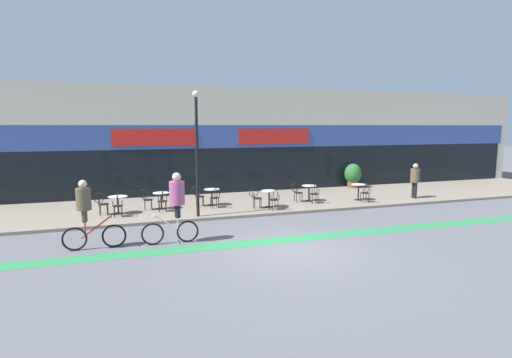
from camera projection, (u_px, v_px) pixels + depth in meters
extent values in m
plane|color=#5B5B60|center=(293.00, 251.00, 11.86)|extent=(120.00, 120.00, 0.00)
cube|color=gray|center=(231.00, 204.00, 18.68)|extent=(40.00, 5.50, 0.12)
cube|color=beige|center=(209.00, 140.00, 22.78)|extent=(40.00, 4.00, 5.71)
cube|color=black|center=(217.00, 171.00, 21.13)|extent=(38.80, 0.10, 2.40)
cube|color=#334C93|center=(217.00, 137.00, 20.91)|extent=(39.20, 0.14, 1.20)
cube|color=red|center=(154.00, 137.00, 19.85)|extent=(4.09, 0.08, 0.84)
cube|color=red|center=(274.00, 136.00, 21.84)|extent=(4.09, 0.08, 0.84)
cube|color=#2D844C|center=(279.00, 240.00, 12.93)|extent=(36.00, 0.70, 0.01)
cylinder|color=black|center=(119.00, 214.00, 16.27)|extent=(0.42, 0.42, 0.02)
cylinder|color=black|center=(118.00, 205.00, 16.22)|extent=(0.07, 0.07, 0.70)
cylinder|color=silver|center=(118.00, 197.00, 16.17)|extent=(0.76, 0.76, 0.02)
cylinder|color=black|center=(162.00, 209.00, 17.24)|extent=(0.38, 0.38, 0.02)
cylinder|color=black|center=(161.00, 201.00, 17.19)|extent=(0.07, 0.07, 0.69)
cylinder|color=silver|center=(161.00, 193.00, 17.15)|extent=(0.70, 0.70, 0.02)
cylinder|color=black|center=(212.00, 205.00, 18.02)|extent=(0.39, 0.39, 0.02)
cylinder|color=black|center=(212.00, 197.00, 17.97)|extent=(0.07, 0.07, 0.72)
cylinder|color=silver|center=(212.00, 189.00, 17.92)|extent=(0.70, 0.70, 0.02)
cylinder|color=black|center=(269.00, 207.00, 17.57)|extent=(0.39, 0.39, 0.02)
cylinder|color=black|center=(269.00, 199.00, 17.52)|extent=(0.07, 0.07, 0.72)
cylinder|color=silver|center=(269.00, 191.00, 17.47)|extent=(0.71, 0.71, 0.02)
cylinder|color=black|center=(309.00, 201.00, 19.03)|extent=(0.38, 0.38, 0.02)
cylinder|color=black|center=(309.00, 194.00, 18.98)|extent=(0.07, 0.07, 0.73)
cylinder|color=silver|center=(309.00, 186.00, 18.93)|extent=(0.69, 0.69, 0.02)
cylinder|color=black|center=(358.00, 200.00, 19.29)|extent=(0.38, 0.38, 0.02)
cylinder|color=black|center=(358.00, 192.00, 19.25)|extent=(0.07, 0.07, 0.75)
cylinder|color=silver|center=(359.00, 184.00, 19.19)|extent=(0.69, 0.69, 0.02)
cylinder|color=black|center=(118.00, 206.00, 15.69)|extent=(0.41, 0.41, 0.03)
cylinder|color=black|center=(115.00, 211.00, 15.82)|extent=(0.03, 0.03, 0.42)
cylinder|color=black|center=(122.00, 211.00, 15.89)|extent=(0.03, 0.03, 0.42)
cylinder|color=black|center=(114.00, 212.00, 15.55)|extent=(0.03, 0.03, 0.42)
cylinder|color=black|center=(122.00, 212.00, 15.63)|extent=(0.03, 0.03, 0.42)
torus|color=black|center=(117.00, 200.00, 15.50)|extent=(0.04, 0.41, 0.41)
cylinder|color=black|center=(113.00, 204.00, 15.47)|extent=(0.03, 0.03, 0.23)
cylinder|color=black|center=(122.00, 203.00, 15.56)|extent=(0.03, 0.03, 0.23)
cylinder|color=black|center=(104.00, 204.00, 16.04)|extent=(0.43, 0.43, 0.03)
cylinder|color=black|center=(108.00, 209.00, 16.24)|extent=(0.03, 0.03, 0.42)
cylinder|color=black|center=(107.00, 210.00, 15.97)|extent=(0.03, 0.03, 0.42)
cylinder|color=black|center=(101.00, 209.00, 16.17)|extent=(0.03, 0.03, 0.42)
cylinder|color=black|center=(100.00, 211.00, 15.90)|extent=(0.03, 0.03, 0.42)
torus|color=black|center=(99.00, 198.00, 15.96)|extent=(0.41, 0.06, 0.41)
cylinder|color=black|center=(100.00, 201.00, 16.15)|extent=(0.03, 0.03, 0.23)
cylinder|color=black|center=(98.00, 202.00, 15.82)|extent=(0.03, 0.03, 0.23)
cylinder|color=black|center=(162.00, 201.00, 16.66)|extent=(0.40, 0.40, 0.03)
cylinder|color=black|center=(159.00, 206.00, 16.79)|extent=(0.03, 0.03, 0.42)
cylinder|color=black|center=(166.00, 206.00, 16.87)|extent=(0.03, 0.03, 0.42)
cylinder|color=black|center=(159.00, 207.00, 16.52)|extent=(0.03, 0.03, 0.42)
cylinder|color=black|center=(166.00, 207.00, 16.60)|extent=(0.03, 0.03, 0.42)
torus|color=black|center=(163.00, 196.00, 16.47)|extent=(0.03, 0.41, 0.41)
cylinder|color=black|center=(158.00, 199.00, 16.44)|extent=(0.03, 0.03, 0.23)
cylinder|color=black|center=(167.00, 199.00, 16.54)|extent=(0.03, 0.03, 0.23)
cylinder|color=black|center=(148.00, 200.00, 17.01)|extent=(0.41, 0.41, 0.03)
cylinder|color=black|center=(151.00, 204.00, 17.21)|extent=(0.03, 0.03, 0.42)
cylinder|color=black|center=(152.00, 205.00, 16.95)|extent=(0.03, 0.03, 0.42)
cylinder|color=black|center=(145.00, 204.00, 17.13)|extent=(0.03, 0.03, 0.42)
cylinder|color=black|center=(145.00, 206.00, 16.87)|extent=(0.03, 0.03, 0.42)
torus|color=black|center=(144.00, 194.00, 16.93)|extent=(0.41, 0.04, 0.41)
cylinder|color=black|center=(144.00, 196.00, 17.11)|extent=(0.03, 0.03, 0.23)
cylinder|color=black|center=(144.00, 198.00, 16.78)|extent=(0.03, 0.03, 0.23)
cylinder|color=black|center=(215.00, 198.00, 17.44)|extent=(0.45, 0.45, 0.03)
cylinder|color=black|center=(211.00, 203.00, 17.54)|extent=(0.03, 0.03, 0.42)
cylinder|color=black|center=(217.00, 202.00, 17.66)|extent=(0.03, 0.03, 0.42)
cylinder|color=black|center=(213.00, 204.00, 17.29)|extent=(0.03, 0.03, 0.42)
cylinder|color=black|center=(219.00, 203.00, 17.41)|extent=(0.03, 0.03, 0.42)
torus|color=black|center=(216.00, 193.00, 17.26)|extent=(0.08, 0.41, 0.41)
cylinder|color=black|center=(212.00, 196.00, 17.20)|extent=(0.03, 0.03, 0.23)
cylinder|color=black|center=(220.00, 195.00, 17.35)|extent=(0.03, 0.03, 0.23)
cylinder|color=black|center=(200.00, 196.00, 17.79)|extent=(0.43, 0.43, 0.03)
cylinder|color=black|center=(203.00, 201.00, 17.99)|extent=(0.03, 0.03, 0.42)
cylinder|color=black|center=(203.00, 202.00, 17.72)|extent=(0.03, 0.03, 0.42)
cylinder|color=black|center=(196.00, 201.00, 17.92)|extent=(0.03, 0.03, 0.42)
cylinder|color=black|center=(197.00, 202.00, 17.65)|extent=(0.03, 0.03, 0.42)
torus|color=black|center=(196.00, 191.00, 17.71)|extent=(0.41, 0.06, 0.41)
cylinder|color=black|center=(196.00, 193.00, 17.90)|extent=(0.03, 0.03, 0.23)
cylinder|color=black|center=(196.00, 194.00, 17.57)|extent=(0.03, 0.03, 0.23)
cylinder|color=black|center=(274.00, 200.00, 16.99)|extent=(0.44, 0.44, 0.03)
cylinder|color=black|center=(269.00, 205.00, 17.09)|extent=(0.03, 0.03, 0.42)
cylinder|color=black|center=(275.00, 204.00, 17.21)|extent=(0.03, 0.03, 0.42)
cylinder|color=black|center=(272.00, 206.00, 16.84)|extent=(0.03, 0.03, 0.42)
cylinder|color=black|center=(278.00, 205.00, 16.96)|extent=(0.03, 0.03, 0.42)
torus|color=black|center=(276.00, 194.00, 16.81)|extent=(0.07, 0.41, 0.41)
cylinder|color=black|center=(272.00, 198.00, 16.75)|extent=(0.03, 0.03, 0.23)
cylinder|color=black|center=(279.00, 197.00, 16.90)|extent=(0.03, 0.03, 0.23)
cylinder|color=black|center=(257.00, 198.00, 17.34)|extent=(0.45, 0.45, 0.03)
cylinder|color=black|center=(260.00, 203.00, 17.53)|extent=(0.03, 0.03, 0.42)
cylinder|color=black|center=(261.00, 204.00, 17.26)|extent=(0.03, 0.03, 0.42)
cylinder|color=black|center=(254.00, 203.00, 17.48)|extent=(0.03, 0.03, 0.42)
cylinder|color=black|center=(255.00, 204.00, 17.21)|extent=(0.03, 0.03, 0.42)
torus|color=black|center=(253.00, 192.00, 17.27)|extent=(0.41, 0.08, 0.41)
cylinder|color=black|center=(253.00, 195.00, 17.46)|extent=(0.03, 0.03, 0.23)
cylinder|color=black|center=(254.00, 196.00, 17.13)|extent=(0.03, 0.03, 0.23)
cylinder|color=black|center=(314.00, 194.00, 18.45)|extent=(0.44, 0.44, 0.03)
cylinder|color=black|center=(310.00, 198.00, 18.59)|extent=(0.03, 0.03, 0.42)
cylinder|color=black|center=(316.00, 198.00, 18.65)|extent=(0.03, 0.03, 0.42)
cylinder|color=black|center=(312.00, 199.00, 18.32)|extent=(0.03, 0.03, 0.42)
cylinder|color=black|center=(318.00, 199.00, 18.38)|extent=(0.03, 0.03, 0.42)
torus|color=black|center=(316.00, 189.00, 18.25)|extent=(0.07, 0.41, 0.41)
cylinder|color=black|center=(312.00, 192.00, 18.23)|extent=(0.03, 0.03, 0.23)
cylinder|color=black|center=(319.00, 192.00, 18.31)|extent=(0.03, 0.03, 0.23)
cylinder|color=black|center=(298.00, 193.00, 18.80)|extent=(0.42, 0.42, 0.03)
cylinder|color=black|center=(300.00, 197.00, 19.00)|extent=(0.03, 0.03, 0.42)
cylinder|color=black|center=(302.00, 198.00, 18.73)|extent=(0.03, 0.03, 0.42)
cylinder|color=black|center=(294.00, 197.00, 18.93)|extent=(0.03, 0.03, 0.42)
cylinder|color=black|center=(297.00, 198.00, 18.66)|extent=(0.03, 0.03, 0.42)
torus|color=black|center=(295.00, 187.00, 18.72)|extent=(0.41, 0.05, 0.41)
cylinder|color=black|center=(294.00, 190.00, 18.90)|extent=(0.03, 0.03, 0.23)
cylinder|color=black|center=(296.00, 191.00, 18.57)|extent=(0.03, 0.03, 0.23)
cylinder|color=black|center=(365.00, 193.00, 18.72)|extent=(0.45, 0.45, 0.03)
cylinder|color=black|center=(361.00, 197.00, 18.86)|extent=(0.03, 0.03, 0.42)
cylinder|color=black|center=(366.00, 197.00, 18.91)|extent=(0.03, 0.03, 0.42)
cylinder|color=black|center=(363.00, 198.00, 18.59)|extent=(0.03, 0.03, 0.42)
cylinder|color=black|center=(369.00, 198.00, 18.64)|extent=(0.03, 0.03, 0.42)
torus|color=black|center=(367.00, 188.00, 18.52)|extent=(0.08, 0.41, 0.41)
cylinder|color=black|center=(363.00, 191.00, 18.51)|extent=(0.03, 0.03, 0.23)
cylinder|color=black|center=(370.00, 191.00, 18.57)|extent=(0.03, 0.03, 0.23)
cylinder|color=brown|center=(353.00, 184.00, 23.21)|extent=(0.60, 0.60, 0.40)
ellipsoid|color=#28662D|center=(353.00, 174.00, 23.13)|extent=(0.97, 0.97, 1.16)
cylinder|color=black|center=(197.00, 157.00, 15.53)|extent=(0.12, 0.12, 4.69)
sphere|color=beige|center=(196.00, 94.00, 15.21)|extent=(0.26, 0.26, 0.26)
torus|color=black|center=(114.00, 236.00, 12.14)|extent=(0.72, 0.07, 0.72)
torus|color=black|center=(74.00, 239.00, 11.80)|extent=(0.72, 0.07, 0.72)
cylinder|color=red|center=(96.00, 227.00, 11.95)|extent=(0.86, 0.05, 0.64)
cylinder|color=red|center=(85.00, 230.00, 11.86)|extent=(0.04, 0.04, 0.50)
cylinder|color=red|center=(111.00, 216.00, 12.04)|extent=(0.03, 0.48, 0.03)
cylinder|color=#4C3D2D|center=(85.00, 215.00, 11.88)|extent=(0.15, 0.15, 0.36)
cylinder|color=#4C3D2D|center=(84.00, 216.00, 11.73)|extent=(0.15, 0.15, 0.36)
cylinder|color=brown|center=(84.00, 199.00, 11.74)|extent=(0.43, 0.43, 0.65)
sphere|color=beige|center=(83.00, 184.00, 11.68)|extent=(0.24, 0.24, 0.24)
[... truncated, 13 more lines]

